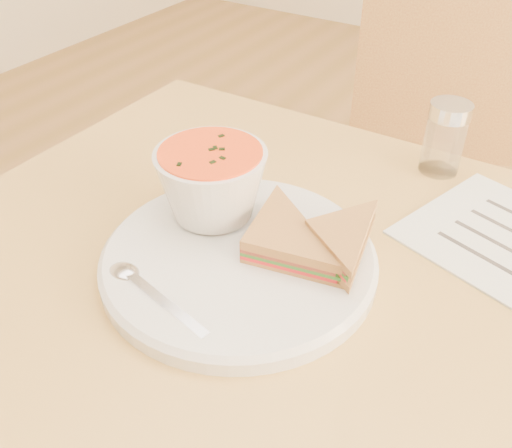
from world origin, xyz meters
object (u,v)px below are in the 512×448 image
Objects in this scene: plate at (239,260)px; soup_bowl at (212,186)px; chair_far at (449,205)px; condiment_shaker at (445,138)px.

soup_bowl is (-0.06, 0.04, 0.05)m from plate.
plate is 0.09m from soup_bowl.
chair_far is at bearing 74.46° from soup_bowl.
condiment_shaker is at bearing 68.78° from plate.
chair_far is 0.68m from soup_bowl.
condiment_shaker is (0.03, -0.31, 0.30)m from chair_far.
plate is 0.34m from condiment_shaker.
soup_bowl is 0.33m from condiment_shaker.
condiment_shaker reaches higher than plate.
chair_far is at bearing 94.65° from condiment_shaker.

